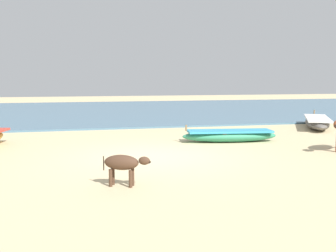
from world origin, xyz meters
TOP-DOWN VIEW (x-y plane):
  - ground at (0.00, 0.00)m, footprint 80.00×80.00m
  - sea_water at (0.00, 16.31)m, footprint 60.00×20.00m
  - fishing_boat_3 at (3.06, 2.01)m, footprint 3.36×1.27m
  - fishing_boat_5 at (8.30, 4.71)m, footprint 2.78×3.89m
  - calf_near_dark at (-1.24, -2.84)m, footprint 0.95×0.58m

SIDE VIEW (x-z plane):
  - ground at x=0.00m, z-range 0.00..0.00m
  - sea_water at x=0.00m, z-range 0.00..0.08m
  - fishing_boat_3 at x=3.06m, z-range -0.08..0.52m
  - fishing_boat_5 at x=8.30m, z-range -0.08..0.60m
  - calf_near_dark at x=-1.24m, z-range 0.14..0.78m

